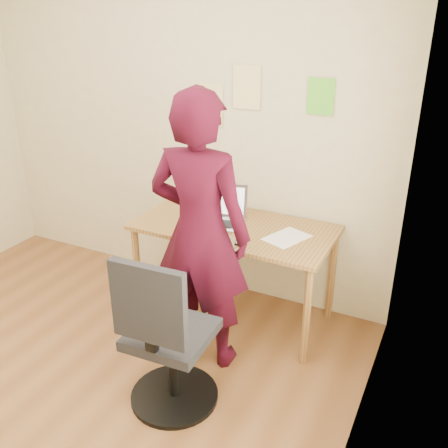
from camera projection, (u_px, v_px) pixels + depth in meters
The scene contains 9 objects.
desk at pixel (234, 237), 3.55m from camera, with size 1.40×0.70×0.74m.
laptop at pixel (221, 215), 3.55m from camera, with size 0.41×0.39×0.25m.
paper_sheet at pixel (287, 238), 3.34m from camera, with size 0.21×0.30×0.00m, color white.
phone at pixel (241, 241), 3.28m from camera, with size 0.10×0.15×0.01m.
wall_note_left at pixel (210, 105), 3.65m from camera, with size 0.21×0.00×0.30m, color #EFDE8F.
wall_note_mid at pixel (247, 87), 3.48m from camera, with size 0.21×0.00×0.30m, color #EFDE8F.
wall_note_right at pixel (321, 97), 3.27m from camera, with size 0.18×0.00×0.24m, color #5FCD2E.
office_chair at pixel (166, 345), 2.78m from camera, with size 0.52×0.52×1.01m.
person at pixel (200, 234), 3.03m from camera, with size 0.65×0.43×1.78m, color #360716.
Camera 1 is at (2.04, -1.52, 2.18)m, focal length 40.00 mm.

